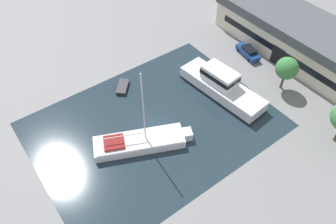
% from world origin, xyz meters
% --- Properties ---
extents(ground_plane, '(440.00, 440.00, 0.00)m').
position_xyz_m(ground_plane, '(0.00, 0.00, 0.00)').
color(ground_plane, slate).
extents(water_canal, '(23.64, 31.31, 0.01)m').
position_xyz_m(water_canal, '(0.00, 0.00, 0.00)').
color(water_canal, '#1E2D38').
rests_on(water_canal, ground).
extents(warehouse_building, '(30.18, 10.68, 5.95)m').
position_xyz_m(warehouse_building, '(1.05, 28.40, 3.01)').
color(warehouse_building, beige).
rests_on(warehouse_building, ground).
extents(quay_tree_near_building, '(3.27, 3.27, 5.34)m').
position_xyz_m(quay_tree_near_building, '(5.26, 19.58, 3.68)').
color(quay_tree_near_building, brown).
rests_on(quay_tree_near_building, ground).
extents(parked_car, '(4.93, 2.50, 1.65)m').
position_xyz_m(parked_car, '(-3.22, 21.24, 0.83)').
color(parked_car, navy).
rests_on(parked_car, ground).
extents(sailboat_moored, '(7.73, 12.43, 11.80)m').
position_xyz_m(sailboat_moored, '(1.82, -3.35, 0.69)').
color(sailboat_moored, white).
rests_on(sailboat_moored, water_canal).
extents(motor_cruiser, '(14.05, 5.33, 3.94)m').
position_xyz_m(motor_cruiser, '(0.65, 11.51, 1.43)').
color(motor_cruiser, silver).
rests_on(motor_cruiser, water_canal).
extents(small_dinghy, '(3.33, 3.24, 0.52)m').
position_xyz_m(small_dinghy, '(-8.74, 0.34, 0.27)').
color(small_dinghy, '#23282D').
rests_on(small_dinghy, water_canal).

